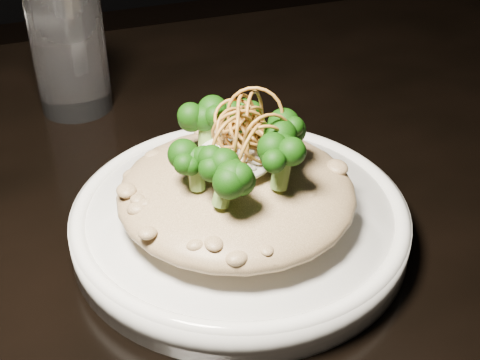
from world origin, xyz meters
The scene contains 7 objects.
table centered at (0.00, 0.00, 0.67)m, with size 1.10×0.80×0.75m.
plate centered at (-0.03, -0.07, 0.76)m, with size 0.27×0.27×0.03m, color white.
risotto centered at (-0.03, -0.07, 0.80)m, with size 0.18×0.18×0.04m, color brown.
broccoli centered at (-0.03, -0.07, 0.84)m, with size 0.12×0.12×0.04m, color black, non-canonical shape.
cheese centered at (-0.03, -0.07, 0.83)m, with size 0.06×0.06×0.02m, color white.
shallots centered at (-0.02, -0.07, 0.85)m, with size 0.05×0.05×0.03m, color #8D5B1D, non-canonical shape.
drinking_glass centered at (-0.12, 0.20, 0.82)m, with size 0.07×0.07×0.13m, color white.
Camera 1 is at (-0.17, -0.46, 1.09)m, focal length 50.00 mm.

